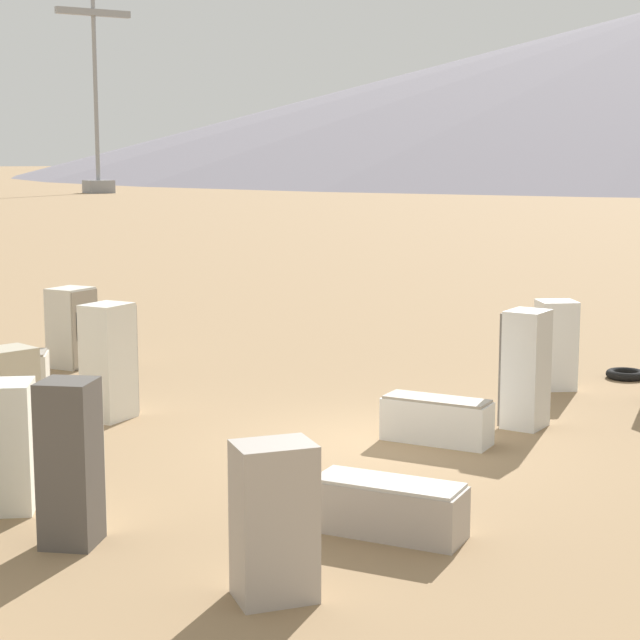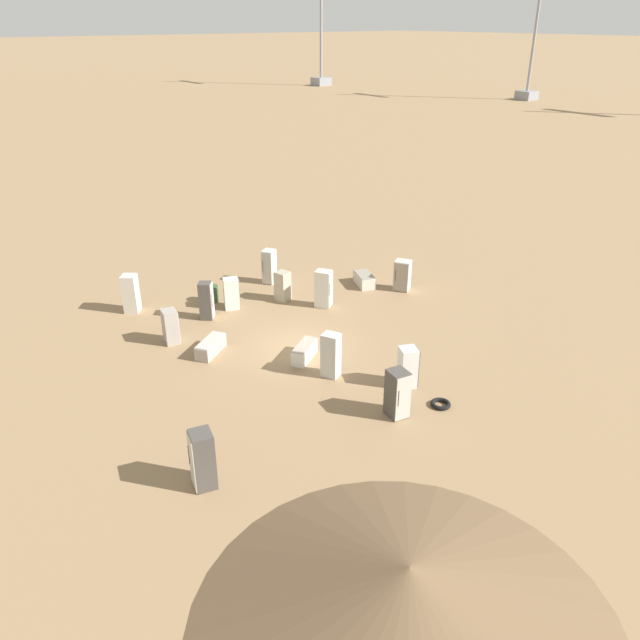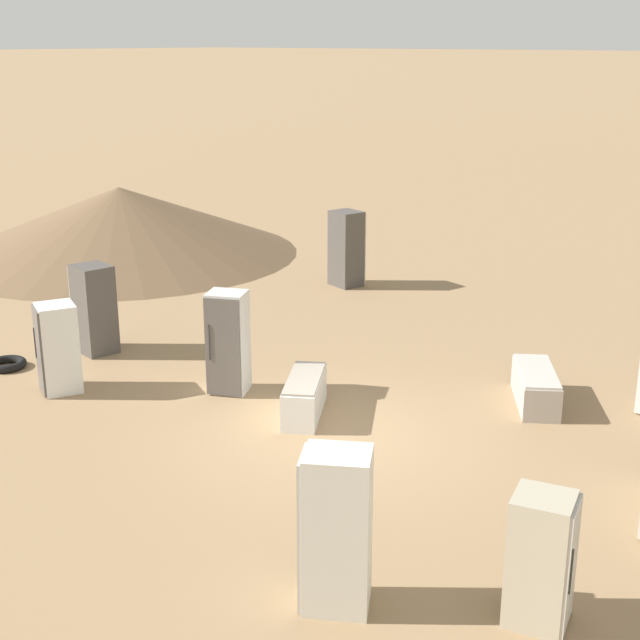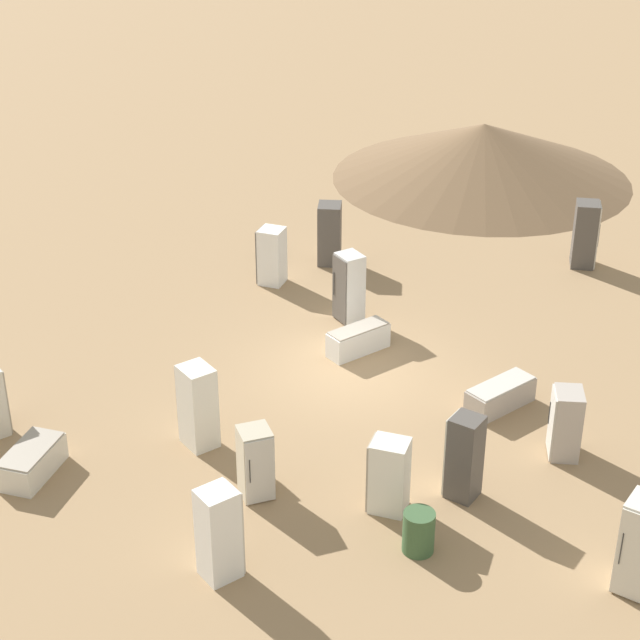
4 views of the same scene
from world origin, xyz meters
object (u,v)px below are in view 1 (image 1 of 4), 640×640
object	(u,v)px
discarded_fridge_13	(525,369)
discarded_fridge_5	(5,369)
discarded_fridge_10	(555,345)
discarded_fridge_0	(274,521)
discarded_fridge_6	(10,400)
discarded_fridge_8	(8,446)
discarded_fridge_3	(388,508)
discarded_fridge_11	(72,327)
discarded_fridge_14	(71,463)
power_pylon_0	(97,126)
scrap_tire	(626,374)
discarded_fridge_7	(437,420)
discarded_fridge_1	(109,362)

from	to	relation	value
discarded_fridge_13	discarded_fridge_5	bearing A→B (deg)	104.66
discarded_fridge_10	discarded_fridge_5	bearing A→B (deg)	173.77
discarded_fridge_10	discarded_fridge_13	distance (m)	3.08
discarded_fridge_0	discarded_fridge_6	bearing A→B (deg)	107.69
discarded_fridge_8	discarded_fridge_13	world-z (taller)	discarded_fridge_13
discarded_fridge_5	discarded_fridge_3	bearing A→B (deg)	-148.64
discarded_fridge_11	discarded_fridge_0	bearing A→B (deg)	49.70
discarded_fridge_13	discarded_fridge_14	distance (m)	7.90
power_pylon_0	scrap_tire	xyz separation A→B (m)	(27.95, 109.19, -7.85)
discarded_fridge_10	power_pylon_0	bearing A→B (deg)	100.70
discarded_fridge_7	discarded_fridge_14	world-z (taller)	discarded_fridge_14
discarded_fridge_11	discarded_fridge_13	world-z (taller)	discarded_fridge_13
discarded_fridge_0	discarded_fridge_14	world-z (taller)	discarded_fridge_14
discarded_fridge_8	discarded_fridge_11	distance (m)	9.01
discarded_fridge_6	discarded_fridge_1	bearing A→B (deg)	-73.05
power_pylon_0	discarded_fridge_11	world-z (taller)	power_pylon_0
discarded_fridge_1	discarded_fridge_3	distance (m)	6.90
power_pylon_0	discarded_fridge_14	xyz separation A→B (m)	(39.97, 112.38, -7.01)
discarded_fridge_7	discarded_fridge_10	distance (m)	4.62
scrap_tire	discarded_fridge_14	bearing A→B (deg)	14.87
power_pylon_0	discarded_fridge_3	xyz separation A→B (m)	(36.82, 113.95, -7.62)
discarded_fridge_6	scrap_tire	size ratio (longest dim) A/B	2.02
power_pylon_0	discarded_fridge_1	distance (m)	113.75
discarded_fridge_7	discarded_fridge_10	size ratio (longest dim) A/B	1.03
discarded_fridge_14	discarded_fridge_6	bearing A→B (deg)	123.75
discarded_fridge_3	discarded_fridge_6	distance (m)	6.31
discarded_fridge_1	discarded_fridge_5	distance (m)	3.58
discarded_fridge_3	discarded_fridge_8	world-z (taller)	discarded_fridge_8
discarded_fridge_5	scrap_tire	world-z (taller)	discarded_fridge_5
discarded_fridge_6	discarded_fridge_13	distance (m)	7.85
discarded_fridge_13	discarded_fridge_6	bearing A→B (deg)	133.79
discarded_fridge_13	discarded_fridge_14	bearing A→B (deg)	164.20
scrap_tire	discarded_fridge_10	bearing A→B (deg)	-1.60
discarded_fridge_0	scrap_tire	distance (m)	12.22
discarded_fridge_0	discarded_fridge_7	world-z (taller)	discarded_fridge_0
discarded_fridge_5	discarded_fridge_13	size ratio (longest dim) A/B	0.93
discarded_fridge_1	discarded_fridge_13	world-z (taller)	discarded_fridge_1
discarded_fridge_0	discarded_fridge_7	bearing A→B (deg)	48.94
discarded_fridge_1	discarded_fridge_11	xyz separation A→B (m)	(-0.88, -4.59, -0.14)
discarded_fridge_1	discarded_fridge_14	world-z (taller)	discarded_fridge_1
discarded_fridge_5	discarded_fridge_8	distance (m)	7.39
discarded_fridge_1	discarded_fridge_6	distance (m)	2.24
discarded_fridge_6	discarded_fridge_11	distance (m)	6.38
power_pylon_0	discarded_fridge_8	world-z (taller)	power_pylon_0
discarded_fridge_10	discarded_fridge_11	distance (m)	9.61
power_pylon_0	discarded_fridge_0	distance (m)	121.40
power_pylon_0	discarded_fridge_5	bearing A→B (deg)	69.67
discarded_fridge_13	scrap_tire	size ratio (longest dim) A/B	2.48
discarded_fridge_7	scrap_tire	distance (m)	6.28
discarded_fridge_5	discarded_fridge_10	xyz separation A→B (m)	(-8.65, 5.45, 0.50)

